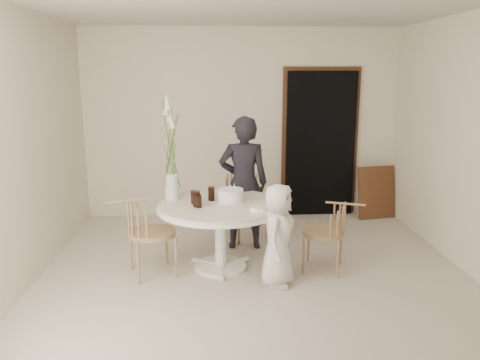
{
  "coord_description": "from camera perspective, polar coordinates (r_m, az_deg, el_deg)",
  "views": [
    {
      "loc": [
        -0.43,
        -4.5,
        2.07
      ],
      "look_at": [
        -0.14,
        0.3,
        0.97
      ],
      "focal_mm": 35.0,
      "sensor_mm": 36.0,
      "label": 1
    }
  ],
  "objects": [
    {
      "name": "ground",
      "position": [
        4.97,
        1.83,
        -11.71
      ],
      "size": [
        4.5,
        4.5,
        0.0
      ],
      "primitive_type": "plane",
      "color": "silver",
      "rests_on": "ground"
    },
    {
      "name": "room_shell",
      "position": [
        4.54,
        1.98,
        7.21
      ],
      "size": [
        4.5,
        4.5,
        4.5
      ],
      "color": "silver",
      "rests_on": "ground"
    },
    {
      "name": "doorway",
      "position": [
        6.95,
        9.75,
        4.29
      ],
      "size": [
        1.0,
        0.1,
        2.1
      ],
      "primitive_type": "cube",
      "color": "black",
      "rests_on": "ground"
    },
    {
      "name": "door_trim",
      "position": [
        6.98,
        9.69,
        4.83
      ],
      "size": [
        1.12,
        0.03,
        2.22
      ],
      "primitive_type": "cube",
      "color": "brown",
      "rests_on": "ground"
    },
    {
      "name": "table",
      "position": [
        4.97,
        -2.41,
        -4.13
      ],
      "size": [
        1.33,
        1.33,
        0.73
      ],
      "color": "white",
      "rests_on": "ground"
    },
    {
      "name": "picture_frame",
      "position": [
        7.08,
        16.3,
        -1.45
      ],
      "size": [
        0.59,
        0.27,
        0.75
      ],
      "primitive_type": "cube",
      "rotation": [
        -0.17,
        0.0,
        0.19
      ],
      "color": "brown",
      "rests_on": "ground"
    },
    {
      "name": "chair_far",
      "position": [
        6.06,
        0.11,
        -1.44
      ],
      "size": [
        0.62,
        0.64,
        0.88
      ],
      "rotation": [
        0.0,
        0.0,
        0.43
      ],
      "color": "tan",
      "rests_on": "ground"
    },
    {
      "name": "chair_right",
      "position": [
        5.04,
        11.38,
        -5.54
      ],
      "size": [
        0.55,
        0.52,
        0.77
      ],
      "rotation": [
        0.0,
        0.0,
        -1.92
      ],
      "color": "tan",
      "rests_on": "ground"
    },
    {
      "name": "chair_left",
      "position": [
        4.9,
        -12.05,
        -5.51
      ],
      "size": [
        0.6,
        0.58,
        0.84
      ],
      "rotation": [
        0.0,
        0.0,
        1.92
      ],
      "color": "tan",
      "rests_on": "ground"
    },
    {
      "name": "girl",
      "position": [
        5.53,
        0.43,
        -0.39
      ],
      "size": [
        0.58,
        0.39,
        1.6
      ],
      "primitive_type": "imported",
      "rotation": [
        0.0,
        0.0,
        3.13
      ],
      "color": "black",
      "rests_on": "ground"
    },
    {
      "name": "boy",
      "position": [
        4.64,
        4.64,
        -6.71
      ],
      "size": [
        0.48,
        0.59,
        1.03
      ],
      "primitive_type": "imported",
      "rotation": [
        0.0,
        0.0,
        1.22
      ],
      "color": "white",
      "rests_on": "ground"
    },
    {
      "name": "birthday_cake",
      "position": [
        5.0,
        -1.17,
        -1.87
      ],
      "size": [
        0.28,
        0.28,
        0.18
      ],
      "rotation": [
        0.0,
        0.0,
        -0.06
      ],
      "color": "white",
      "rests_on": "table"
    },
    {
      "name": "cola_tumbler_a",
      "position": [
        4.94,
        -5.64,
        -2.07
      ],
      "size": [
        0.08,
        0.08,
        0.14
      ],
      "primitive_type": "cylinder",
      "rotation": [
        0.0,
        0.0,
        0.34
      ],
      "color": "black",
      "rests_on": "table"
    },
    {
      "name": "cola_tumbler_b",
      "position": [
        4.78,
        -5.06,
        -2.59
      ],
      "size": [
        0.07,
        0.07,
        0.13
      ],
      "primitive_type": "cylinder",
      "rotation": [
        0.0,
        0.0,
        -0.18
      ],
      "color": "black",
      "rests_on": "table"
    },
    {
      "name": "cola_tumbler_c",
      "position": [
        4.81,
        -5.33,
        -2.32
      ],
      "size": [
        0.1,
        0.1,
        0.16
      ],
      "primitive_type": "cylinder",
      "rotation": [
        0.0,
        0.0,
        0.34
      ],
      "color": "black",
      "rests_on": "table"
    },
    {
      "name": "cola_tumbler_d",
      "position": [
        5.03,
        -3.52,
        -1.67
      ],
      "size": [
        0.08,
        0.08,
        0.15
      ],
      "primitive_type": "cylinder",
      "rotation": [
        0.0,
        0.0,
        0.07
      ],
      "color": "black",
      "rests_on": "table"
    },
    {
      "name": "plate_stack",
      "position": [
        4.67,
        2.31,
        -3.49
      ],
      "size": [
        0.21,
        0.21,
        0.05
      ],
      "primitive_type": "cylinder",
      "rotation": [
        0.0,
        0.0,
        0.13
      ],
      "color": "white",
      "rests_on": "table"
    },
    {
      "name": "flower_vase",
      "position": [
        5.03,
        -8.42,
        2.92
      ],
      "size": [
        0.16,
        0.16,
        1.15
      ],
      "rotation": [
        0.0,
        0.0,
        -0.08
      ],
      "color": "silver",
      "rests_on": "table"
    }
  ]
}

